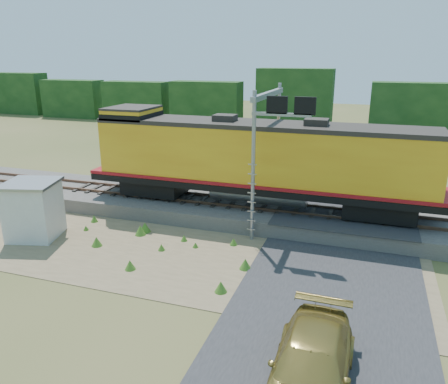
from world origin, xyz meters
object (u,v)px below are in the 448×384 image
(shed, at_px, (33,210))
(car, at_px, (311,367))
(locomotive, at_px, (254,159))
(signal_gantry, at_px, (272,124))

(shed, bearing_deg, car, -38.29)
(locomotive, xyz_separation_m, car, (4.87, -12.23, -2.67))
(locomotive, height_order, signal_gantry, signal_gantry)
(signal_gantry, bearing_deg, locomotive, 147.82)
(shed, bearing_deg, signal_gantry, 11.16)
(signal_gantry, distance_m, car, 13.04)
(signal_gantry, bearing_deg, car, -71.78)
(shed, bearing_deg, locomotive, 16.58)
(locomotive, bearing_deg, car, -68.28)
(shed, xyz_separation_m, signal_gantry, (10.76, 5.28, 3.99))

